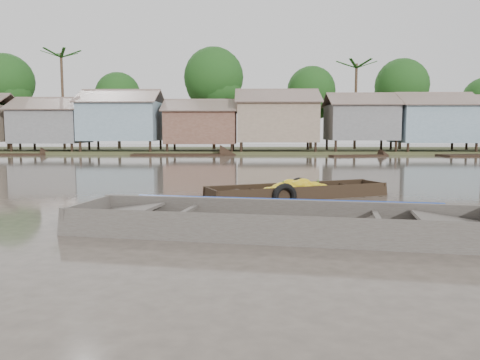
{
  "coord_description": "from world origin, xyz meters",
  "views": [
    {
      "loc": [
        -0.08,
        -9.99,
        1.9
      ],
      "look_at": [
        -0.21,
        0.47,
        0.8
      ],
      "focal_mm": 35.0,
      "sensor_mm": 36.0,
      "label": 1
    }
  ],
  "objects": [
    {
      "name": "distant_boats",
      "position": [
        6.05,
        26.07,
        -0.05
      ],
      "size": [
        45.19,
        3.74,
        0.35
      ],
      "color": "black",
      "rests_on": "ground"
    },
    {
      "name": "viewer_boat",
      "position": [
        0.52,
        -1.37,
        0.07
      ],
      "size": [
        8.05,
        3.41,
        0.63
      ],
      "rotation": [
        0.0,
        0.0,
        -0.18
      ],
      "color": "#413C37",
      "rests_on": "ground"
    },
    {
      "name": "riverbank",
      "position": [
        3.03,
        31.86,
        3.07
      ],
      "size": [
        120.0,
        12.47,
        10.22
      ],
      "color": "#384723",
      "rests_on": "ground"
    },
    {
      "name": "banana_boat",
      "position": [
        1.36,
        3.32,
        0.14
      ],
      "size": [
        5.44,
        3.23,
        0.76
      ],
      "rotation": [
        0.0,
        0.0,
        0.39
      ],
      "color": "black",
      "rests_on": "ground"
    },
    {
      "name": "ground",
      "position": [
        0.0,
        0.0,
        0.0
      ],
      "size": [
        120.0,
        120.0,
        0.0
      ],
      "primitive_type": "plane",
      "color": "#463E36",
      "rests_on": "ground"
    }
  ]
}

